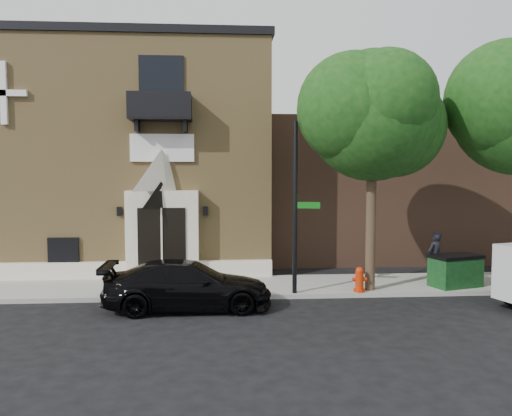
% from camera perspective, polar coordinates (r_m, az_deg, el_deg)
% --- Properties ---
extents(ground, '(120.00, 120.00, 0.00)m').
position_cam_1_polar(ground, '(15.98, -8.06, -10.47)').
color(ground, black).
rests_on(ground, ground).
extents(sidewalk, '(42.00, 3.00, 0.15)m').
position_cam_1_polar(sidewalk, '(17.38, -4.38, -9.00)').
color(sidewalk, gray).
rests_on(sidewalk, ground).
extents(church, '(12.20, 11.01, 9.30)m').
position_cam_1_polar(church, '(23.75, -14.04, 5.46)').
color(church, '#A5864E').
rests_on(church, ground).
extents(neighbour_building, '(18.00, 8.00, 6.40)m').
position_cam_1_polar(neighbour_building, '(26.75, 19.99, 2.09)').
color(neighbour_building, brown).
rests_on(neighbour_building, ground).
extents(street_tree_left, '(4.97, 4.38, 7.77)m').
position_cam_1_polar(street_tree_left, '(16.63, 13.37, 10.40)').
color(street_tree_left, '#38281C').
rests_on(street_tree_left, sidewalk).
extents(black_sedan, '(4.93, 2.09, 1.42)m').
position_cam_1_polar(black_sedan, '(14.89, -7.80, -8.73)').
color(black_sedan, black).
rests_on(black_sedan, ground).
extents(street_sign, '(0.85, 0.99, 5.46)m').
position_cam_1_polar(street_sign, '(15.86, 4.56, 0.08)').
color(street_sign, black).
rests_on(street_sign, sidewalk).
extents(fire_hydrant, '(0.46, 0.37, 0.81)m').
position_cam_1_polar(fire_hydrant, '(16.61, 11.74, -8.01)').
color(fire_hydrant, '#BA2606').
rests_on(fire_hydrant, sidewalk).
extents(dumpster, '(1.86, 1.39, 1.09)m').
position_cam_1_polar(dumpster, '(18.28, 21.83, -6.63)').
color(dumpster, black).
rests_on(dumpster, sidewalk).
extents(planter, '(0.62, 0.55, 0.64)m').
position_cam_1_polar(planter, '(18.47, -11.12, -7.04)').
color(planter, '#546E32').
rests_on(planter, sidewalk).
extents(pedestrian_near, '(0.79, 0.71, 1.82)m').
position_cam_1_polar(pedestrian_near, '(18.45, 19.76, -5.35)').
color(pedestrian_near, black).
rests_on(pedestrian_near, sidewalk).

